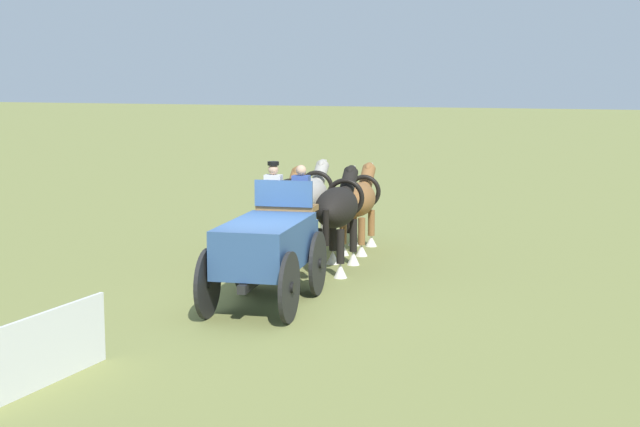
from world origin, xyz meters
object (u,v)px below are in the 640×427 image
(draft_horse_rear_near, at_px, (284,209))
(draft_horse_lead_near, at_px, (310,197))
(show_wagon, at_px, (268,245))
(draft_horse_lead_off, at_px, (359,201))
(draft_horse_rear_off, at_px, (338,209))

(draft_horse_rear_near, relative_size, draft_horse_lead_near, 0.96)
(show_wagon, relative_size, draft_horse_lead_off, 1.94)
(draft_horse_rear_off, xyz_separation_m, draft_horse_lead_off, (2.59, 0.32, -0.14))
(draft_horse_lead_near, height_order, draft_horse_lead_off, draft_horse_lead_near)
(show_wagon, xyz_separation_m, draft_horse_lead_off, (6.24, 0.11, 0.10))
(draft_horse_rear_near, xyz_separation_m, draft_horse_rear_off, (0.16, -1.29, 0.03))
(draft_horse_rear_near, bearing_deg, draft_horse_lead_off, -19.46)
(draft_horse_rear_near, relative_size, draft_horse_lead_off, 0.97)
(draft_horse_rear_near, height_order, draft_horse_lead_off, draft_horse_rear_near)
(draft_horse_lead_near, bearing_deg, draft_horse_rear_near, -173.01)
(draft_horse_lead_off, bearing_deg, draft_horse_rear_near, 160.54)
(draft_horse_lead_near, distance_m, draft_horse_lead_off, 1.30)
(draft_horse_rear_off, relative_size, draft_horse_lead_off, 1.05)
(draft_horse_rear_near, bearing_deg, draft_horse_rear_off, -82.94)
(draft_horse_lead_near, relative_size, draft_horse_lead_off, 1.01)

